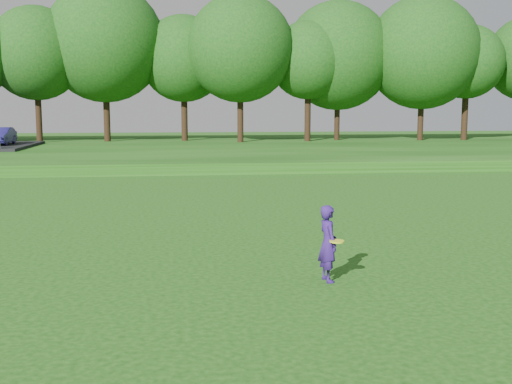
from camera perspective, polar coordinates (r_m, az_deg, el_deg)
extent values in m
plane|color=#15430C|center=(13.83, 0.00, -7.13)|extent=(140.00, 140.00, 0.00)
cube|color=#15430C|center=(47.41, -4.73, 3.83)|extent=(130.00, 30.00, 0.60)
cube|color=gray|center=(33.50, -3.93, 1.71)|extent=(130.00, 1.60, 0.04)
imported|color=navy|center=(47.98, -21.71, 4.64)|extent=(1.27, 3.64, 1.20)
imported|color=navy|center=(13.04, 6.41, -4.56)|extent=(0.46, 0.62, 1.56)
cylinder|color=yellow|center=(12.80, 7.20, -4.37)|extent=(0.29, 0.29, 0.04)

